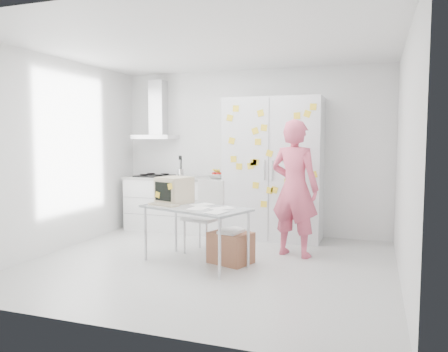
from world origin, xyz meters
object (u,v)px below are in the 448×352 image
(person, at_px, (295,188))
(chair, at_px, (206,212))
(desk, at_px, (181,198))
(cardboard_box, at_px, (231,247))

(person, bearing_deg, chair, 23.51)
(person, xyz_separation_m, chair, (-1.20, -0.17, -0.35))
(desk, xyz_separation_m, cardboard_box, (0.65, 0.06, -0.61))
(person, height_order, cardboard_box, person)
(person, height_order, chair, person)
(chair, height_order, cardboard_box, chair)
(desk, relative_size, chair, 1.50)
(cardboard_box, bearing_deg, chair, 139.57)
(desk, distance_m, chair, 0.57)
(desk, bearing_deg, cardboard_box, 24.80)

